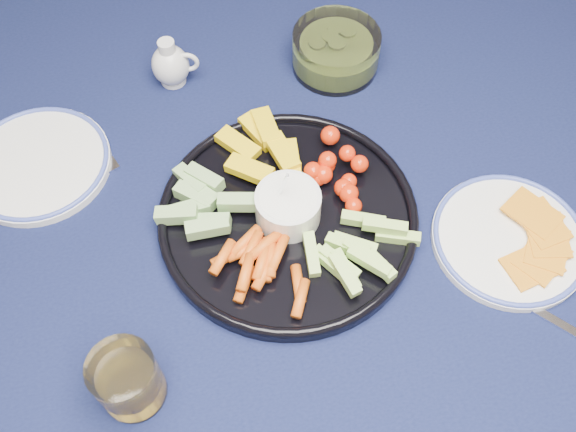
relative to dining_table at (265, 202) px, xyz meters
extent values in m
plane|color=brown|center=(0.00, 0.00, -0.66)|extent=(4.00, 4.00, 0.00)
cylinder|color=#51351B|center=(0.72, 0.42, -0.31)|extent=(0.07, 0.07, 0.70)
cube|color=#51351B|center=(0.00, 0.00, 0.06)|extent=(1.60, 1.00, 0.04)
cube|color=#0D1335|center=(0.00, 0.00, 0.08)|extent=(1.66, 1.06, 0.01)
cube|color=#0D1335|center=(0.00, 0.53, -0.06)|extent=(1.66, 0.01, 0.30)
cylinder|color=black|center=(0.01, -0.09, 0.10)|extent=(0.34, 0.34, 0.02)
torus|color=black|center=(0.01, -0.09, 0.11)|extent=(0.34, 0.34, 0.01)
cylinder|color=white|center=(0.01, -0.09, 0.13)|extent=(0.09, 0.09, 0.05)
cylinder|color=white|center=(0.01, -0.09, 0.14)|extent=(0.07, 0.07, 0.01)
cylinder|color=silver|center=(-0.10, 0.20, 0.09)|extent=(0.04, 0.04, 0.01)
ellipsoid|color=silver|center=(-0.10, 0.20, 0.12)|extent=(0.06, 0.06, 0.07)
cylinder|color=silver|center=(-0.10, 0.20, 0.15)|extent=(0.02, 0.02, 0.02)
torus|color=silver|center=(-0.07, 0.19, 0.13)|extent=(0.04, 0.02, 0.04)
torus|color=#4051B3|center=(-0.10, 0.20, 0.14)|extent=(0.03, 0.03, 0.00)
cylinder|color=silver|center=(0.15, 0.17, 0.12)|extent=(0.13, 0.13, 0.06)
cylinder|color=olive|center=(0.15, 0.17, 0.11)|extent=(0.11, 0.11, 0.03)
cylinder|color=white|center=(0.29, -0.19, 0.09)|extent=(0.20, 0.20, 0.01)
torus|color=#4051B3|center=(0.29, -0.19, 0.10)|extent=(0.20, 0.20, 0.01)
cylinder|color=silver|center=(-0.21, -0.28, 0.13)|extent=(0.07, 0.07, 0.09)
cylinder|color=gold|center=(-0.21, -0.28, 0.11)|extent=(0.06, 0.06, 0.05)
cube|color=silver|center=(-0.29, 0.02, 0.09)|extent=(0.14, 0.06, 0.00)
cube|color=silver|center=(-0.22, 0.05, 0.09)|extent=(0.04, 0.03, 0.00)
cube|color=silver|center=(0.32, -0.33, 0.09)|extent=(0.11, 0.12, 0.00)
cylinder|color=white|center=(-0.31, 0.07, 0.09)|extent=(0.20, 0.20, 0.01)
torus|color=#4051B3|center=(-0.31, 0.07, 0.10)|extent=(0.20, 0.20, 0.01)
camera|label=1|loc=(-0.08, -0.53, 0.82)|focal=40.00mm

